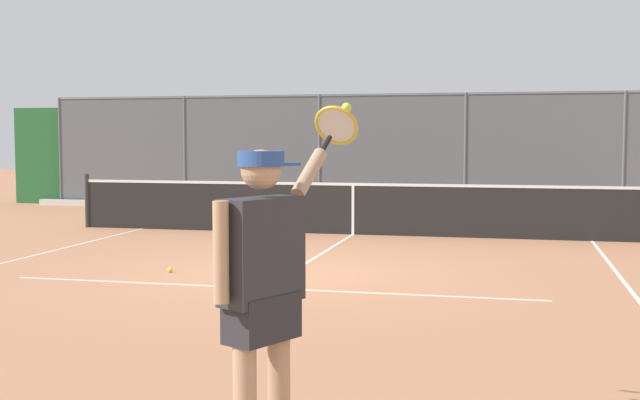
% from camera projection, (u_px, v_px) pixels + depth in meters
% --- Properties ---
extents(ground_plane, '(60.00, 60.00, 0.00)m').
position_uv_depth(ground_plane, '(292.00, 272.00, 10.89)').
color(ground_plane, '#B27551').
extents(court_line_markings, '(8.53, 10.13, 0.01)m').
position_uv_depth(court_line_markings, '(257.00, 293.00, 9.41)').
color(court_line_markings, white).
rests_on(court_line_markings, ground).
extents(fence_backdrop, '(20.81, 1.37, 2.86)m').
position_uv_depth(fence_backdrop, '(394.00, 158.00, 20.32)').
color(fence_backdrop, '#565B60').
rests_on(fence_backdrop, ground).
extents(tennis_net, '(10.96, 0.09, 1.07)m').
position_uv_depth(tennis_net, '(353.00, 208.00, 15.07)').
color(tennis_net, '#2D2D2D').
rests_on(tennis_net, ground).
extents(tennis_player, '(0.60, 1.39, 2.03)m').
position_uv_depth(tennis_player, '(263.00, 278.00, 4.48)').
color(tennis_player, silver).
rests_on(tennis_player, ground).
extents(tennis_ball_near_net, '(0.07, 0.07, 0.07)m').
position_uv_depth(tennis_ball_near_net, '(170.00, 270.00, 10.87)').
color(tennis_ball_near_net, '#CCDB33').
rests_on(tennis_ball_near_net, ground).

